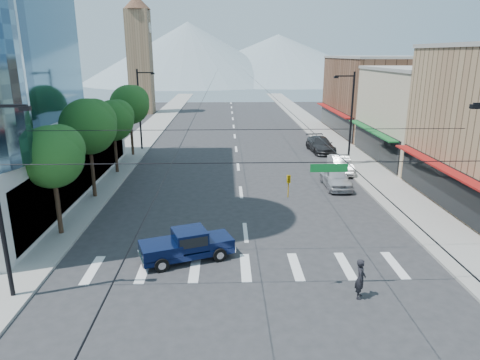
% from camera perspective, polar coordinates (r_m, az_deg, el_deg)
% --- Properties ---
extents(ground, '(160.00, 160.00, 0.00)m').
position_cam_1_polar(ground, '(21.17, 1.49, -13.50)').
color(ground, '#28282B').
rests_on(ground, ground).
extents(sidewalk_left, '(4.00, 120.00, 0.15)m').
position_cam_1_polar(sidewalk_left, '(60.23, -12.30, 6.07)').
color(sidewalk_left, gray).
rests_on(sidewalk_left, ground).
extents(sidewalk_right, '(4.00, 120.00, 0.15)m').
position_cam_1_polar(sidewalk_right, '(60.68, 10.72, 6.23)').
color(sidewalk_right, gray).
rests_on(sidewalk_right, ground).
extents(shop_mid, '(12.00, 14.00, 9.00)m').
position_cam_1_polar(shop_mid, '(47.68, 24.69, 7.67)').
color(shop_mid, tan).
rests_on(shop_mid, ground).
extents(shop_far, '(12.00, 18.00, 10.00)m').
position_cam_1_polar(shop_far, '(62.27, 18.30, 10.53)').
color(shop_far, brown).
rests_on(shop_far, ground).
extents(clock_tower, '(4.80, 4.80, 20.40)m').
position_cam_1_polar(clock_tower, '(81.76, -13.23, 16.12)').
color(clock_tower, '#8C6B4C').
rests_on(clock_tower, ground).
extents(mountain_left, '(80.00, 80.00, 22.00)m').
position_cam_1_polar(mountain_left, '(168.88, -6.86, 16.52)').
color(mountain_left, gray).
rests_on(mountain_left, ground).
extents(mountain_right, '(90.00, 90.00, 18.00)m').
position_cam_1_polar(mountain_right, '(179.56, 5.09, 15.92)').
color(mountain_right, gray).
rests_on(mountain_right, ground).
extents(tree_near, '(3.65, 3.64, 6.71)m').
position_cam_1_polar(tree_near, '(26.94, -23.51, 3.13)').
color(tree_near, black).
rests_on(tree_near, ground).
extents(tree_midnear, '(4.09, 4.09, 7.52)m').
position_cam_1_polar(tree_midnear, '(33.31, -19.35, 6.96)').
color(tree_midnear, black).
rests_on(tree_midnear, ground).
extents(tree_midfar, '(3.65, 3.64, 6.71)m').
position_cam_1_polar(tree_midfar, '(40.06, -16.37, 7.81)').
color(tree_midfar, black).
rests_on(tree_midfar, ground).
extents(tree_far, '(4.09, 4.09, 7.52)m').
position_cam_1_polar(tree_far, '(46.75, -14.35, 9.86)').
color(tree_far, black).
rests_on(tree_far, ground).
extents(signal_rig, '(21.80, 0.20, 9.00)m').
position_cam_1_polar(signal_rig, '(18.34, 2.37, -2.41)').
color(signal_rig, black).
rests_on(signal_rig, ground).
extents(lamp_pole_nw, '(2.00, 0.25, 9.00)m').
position_cam_1_polar(lamp_pole_nw, '(49.56, -13.13, 9.53)').
color(lamp_pole_nw, black).
rests_on(lamp_pole_nw, ground).
extents(lamp_pole_ne, '(2.00, 0.25, 9.00)m').
position_cam_1_polar(lamp_pole_ne, '(42.38, 14.47, 8.33)').
color(lamp_pole_ne, black).
rests_on(lamp_pole_ne, ground).
extents(pickup_truck, '(5.22, 3.30, 1.67)m').
position_cam_1_polar(pickup_truck, '(23.08, -7.16, -8.53)').
color(pickup_truck, black).
rests_on(pickup_truck, ground).
extents(pedestrian, '(0.64, 0.79, 1.88)m').
position_cam_1_polar(pedestrian, '(20.31, 15.76, -12.54)').
color(pedestrian, black).
rests_on(pedestrian, ground).
extents(parked_car_near, '(1.99, 4.89, 1.66)m').
position_cam_1_polar(parked_car_near, '(35.95, 12.65, 0.34)').
color(parked_car_near, '#BBBABF').
rests_on(parked_car_near, ground).
extents(parked_car_mid, '(1.83, 4.77, 1.55)m').
position_cam_1_polar(parked_car_mid, '(40.55, 13.25, 2.05)').
color(parked_car_mid, silver).
rests_on(parked_car_mid, ground).
extents(parked_car_far, '(2.73, 5.85, 1.65)m').
position_cam_1_polar(parked_car_far, '(48.76, 10.68, 4.66)').
color(parked_car_far, '#29292B').
rests_on(parked_car_far, ground).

